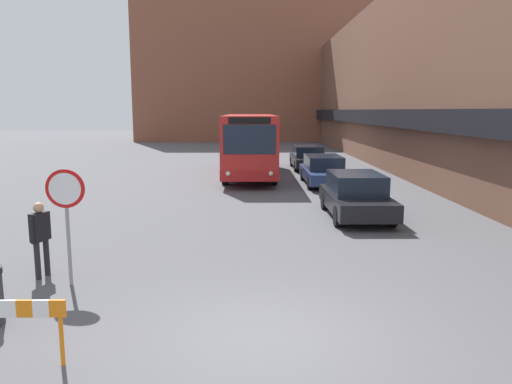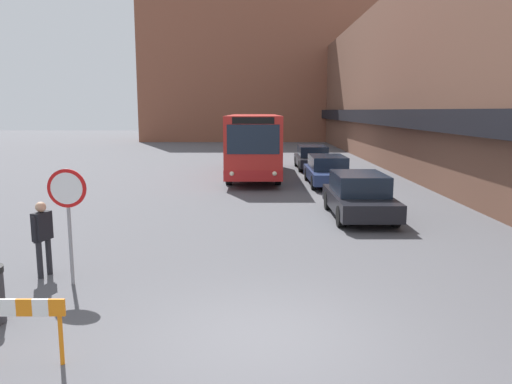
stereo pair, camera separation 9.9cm
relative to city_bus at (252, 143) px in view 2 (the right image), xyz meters
The scene contains 10 objects.
ground_plane 19.32m from the city_bus, 89.21° to the right, with size 160.00×160.00×0.00m, color #515156.
building_row_right 11.78m from the city_bus, 24.91° to the left, with size 5.50×60.00×10.22m.
building_backdrop_far 33.09m from the city_bus, 89.53° to the left, with size 26.00×8.00×16.77m.
city_bus is the anchor object (origin of this frame).
parked_car_front 11.11m from the city_bus, 71.74° to the right, with size 1.84×4.31×1.44m.
parked_car_middle 4.88m from the city_bus, 43.35° to the right, with size 1.83×4.75×1.35m.
parked_car_back 4.76m from the city_bus, 41.68° to the left, with size 1.87×4.59×1.37m.
stop_sign 17.24m from the city_bus, 101.92° to the right, with size 0.76×0.08×2.33m.
pedestrian 16.95m from the city_bus, 104.78° to the right, with size 0.31×0.50×1.59m.
construction_barricade 20.31m from the city_bus, 98.54° to the right, with size 1.10×0.06×0.94m.
Camera 2 is at (-0.15, -7.20, 3.45)m, focal length 35.00 mm.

